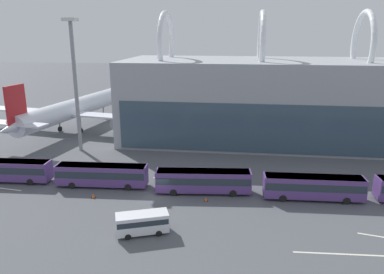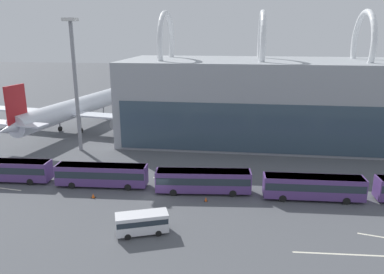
{
  "view_description": "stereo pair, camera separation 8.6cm",
  "coord_description": "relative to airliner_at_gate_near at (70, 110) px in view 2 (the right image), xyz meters",
  "views": [
    {
      "loc": [
        10.75,
        -47.11,
        22.17
      ],
      "look_at": [
        2.37,
        16.77,
        4.0
      ],
      "focal_mm": 35.0,
      "sensor_mm": 36.0,
      "label": 1
    },
    {
      "loc": [
        10.83,
        -47.09,
        22.17
      ],
      "look_at": [
        2.37,
        16.77,
        4.0
      ],
      "focal_mm": 35.0,
      "sensor_mm": 36.0,
      "label": 2
    }
  ],
  "objects": [
    {
      "name": "ground_plane",
      "position": [
        27.58,
        -31.87,
        -5.07
      ],
      "size": [
        440.0,
        440.0,
        0.0
      ],
      "primitive_type": "plane",
      "color": "#515459"
    },
    {
      "name": "airliner_at_gate_near",
      "position": [
        0.0,
        0.0,
        0.0
      ],
      "size": [
        44.08,
        43.63,
        12.83
      ],
      "rotation": [
        0.0,
        0.0,
        1.4
      ],
      "color": "silver",
      "rests_on": "ground_plane"
    },
    {
      "name": "airliner_at_gate_far",
      "position": [
        55.02,
        12.37,
        0.65
      ],
      "size": [
        45.18,
        41.7,
        16.35
      ],
      "rotation": [
        0.0,
        0.0,
        1.44
      ],
      "color": "white",
      "rests_on": "ground_plane"
    },
    {
      "name": "shuttle_bus_0",
      "position": [
        3.32,
        -29.56,
        -3.12
      ],
      "size": [
        13.54,
        3.32,
        3.33
      ],
      "rotation": [
        0.0,
        0.0,
        0.05
      ],
      "color": "#56387A",
      "rests_on": "ground_plane"
    },
    {
      "name": "shuttle_bus_1",
      "position": [
        18.41,
        -29.57,
        -3.12
      ],
      "size": [
        13.54,
        3.34,
        3.33
      ],
      "rotation": [
        0.0,
        0.0,
        0.05
      ],
      "color": "#56387A",
      "rests_on": "ground_plane"
    },
    {
      "name": "shuttle_bus_2",
      "position": [
        33.5,
        -29.91,
        -3.12
      ],
      "size": [
        13.6,
        3.85,
        3.33
      ],
      "rotation": [
        0.0,
        0.0,
        0.09
      ],
      "color": "#56387A",
      "rests_on": "ground_plane"
    },
    {
      "name": "shuttle_bus_3",
      "position": [
        48.59,
        -30.11,
        -3.12
      ],
      "size": [
        13.51,
        3.14,
        3.33
      ],
      "rotation": [
        0.0,
        0.0,
        0.04
      ],
      "color": "#56387A",
      "rests_on": "ground_plane"
    },
    {
      "name": "service_van_foreground",
      "position": [
        27.79,
        -41.95,
        -3.64
      ],
      "size": [
        6.28,
        4.1,
        2.44
      ],
      "rotation": [
        0.0,
        0.0,
        0.36
      ],
      "color": "silver",
      "rests_on": "ground_plane"
    },
    {
      "name": "floodlight_mast",
      "position": [
        7.83,
        -12.95,
        9.46
      ],
      "size": [
        2.29,
        2.29,
        24.55
      ],
      "color": "gray",
      "rests_on": "ground_plane"
    },
    {
      "name": "lane_stripe_2",
      "position": [
        4.16,
        -32.26,
        -5.07
      ],
      "size": [
        6.31,
        1.03,
        0.01
      ],
      "primitive_type": "cube",
      "rotation": [
        0.0,
        0.0,
        -0.12
      ],
      "color": "silver",
      "rests_on": "ground_plane"
    },
    {
      "name": "lane_stripe_3",
      "position": [
        29.54,
        -23.66,
        -5.07
      ],
      "size": [
        8.94,
        3.51,
        0.01
      ],
      "primitive_type": "cube",
      "rotation": [
        0.0,
        0.0,
        0.35
      ],
      "color": "silver",
      "rests_on": "ground_plane"
    },
    {
      "name": "lane_stripe_4",
      "position": [
        49.68,
        -43.3,
        -5.07
      ],
      "size": [
        10.72,
        0.79,
        0.01
      ],
      "primitive_type": "cube",
      "rotation": [
        0.0,
        0.0,
        0.05
      ],
      "color": "silver",
      "rests_on": "ground_plane"
    },
    {
      "name": "traffic_cone_0",
      "position": [
        18.6,
        -33.63,
        -4.75
      ],
      "size": [
        0.6,
        0.6,
        0.66
      ],
      "color": "black",
      "rests_on": "ground_plane"
    },
    {
      "name": "traffic_cone_2",
      "position": [
        34.17,
        -32.66,
        -4.77
      ],
      "size": [
        0.46,
        0.46,
        0.63
      ],
      "color": "black",
      "rests_on": "ground_plane"
    }
  ]
}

